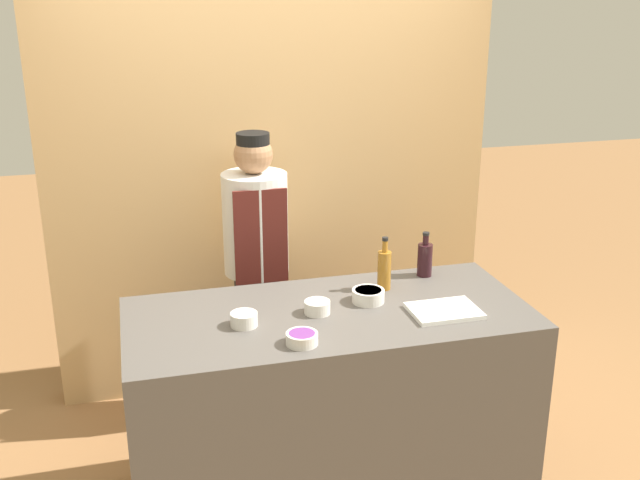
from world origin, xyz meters
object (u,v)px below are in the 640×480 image
(sauce_bowl_orange, at_px, (244,319))
(cutting_board, at_px, (444,311))
(bottle_wine, at_px, (425,259))
(chef_center, at_px, (257,268))
(bottle_amber, at_px, (384,269))
(sauce_bowl_yellow, at_px, (368,295))
(sauce_bowl_white, at_px, (317,306))
(sauce_bowl_purple, at_px, (302,338))

(sauce_bowl_orange, height_order, cutting_board, sauce_bowl_orange)
(cutting_board, relative_size, bottle_wine, 1.34)
(chef_center, bearing_deg, bottle_wine, -36.20)
(bottle_amber, distance_m, bottle_wine, 0.27)
(sauce_bowl_yellow, xyz_separation_m, bottle_amber, (0.12, 0.12, 0.07))
(sauce_bowl_white, relative_size, sauce_bowl_purple, 0.88)
(cutting_board, bearing_deg, bottle_wine, 79.01)
(sauce_bowl_orange, bearing_deg, sauce_bowl_purple, -49.05)
(sauce_bowl_orange, xyz_separation_m, sauce_bowl_purple, (0.20, -0.23, -0.01))
(bottle_wine, bearing_deg, chef_center, 143.80)
(sauce_bowl_purple, height_order, cutting_board, sauce_bowl_purple)
(sauce_bowl_orange, distance_m, bottle_amber, 0.74)
(sauce_bowl_white, bearing_deg, bottle_amber, 26.45)
(sauce_bowl_orange, bearing_deg, chef_center, 76.62)
(sauce_bowl_yellow, xyz_separation_m, sauce_bowl_purple, (-0.39, -0.33, -0.01))
(sauce_bowl_orange, relative_size, sauce_bowl_white, 1.01)
(sauce_bowl_orange, distance_m, bottle_wine, 1.01)
(sauce_bowl_purple, bearing_deg, bottle_wine, 36.81)
(bottle_wine, bearing_deg, sauce_bowl_white, -154.60)
(sauce_bowl_orange, relative_size, bottle_amber, 0.45)
(bottle_wine, bearing_deg, sauce_bowl_purple, -143.19)
(sauce_bowl_orange, xyz_separation_m, cutting_board, (0.86, -0.10, -0.02))
(sauce_bowl_purple, bearing_deg, sauce_bowl_yellow, 40.48)
(cutting_board, bearing_deg, sauce_bowl_orange, 173.67)
(sauce_bowl_purple, height_order, chef_center, chef_center)
(bottle_wine, distance_m, chef_center, 0.93)
(cutting_board, bearing_deg, chef_center, 123.88)
(bottle_amber, bearing_deg, sauce_bowl_yellow, -133.56)
(cutting_board, height_order, chef_center, chef_center)
(sauce_bowl_orange, height_order, sauce_bowl_yellow, same)
(sauce_bowl_orange, bearing_deg, cutting_board, -6.33)
(sauce_bowl_white, xyz_separation_m, cutting_board, (0.54, -0.14, -0.02))
(sauce_bowl_yellow, height_order, bottle_amber, bottle_amber)
(cutting_board, xyz_separation_m, bottle_wine, (0.08, 0.43, 0.08))
(chef_center, bearing_deg, sauce_bowl_white, -81.89)
(sauce_bowl_purple, xyz_separation_m, bottle_amber, (0.50, 0.45, 0.07))
(sauce_bowl_yellow, height_order, bottle_wine, bottle_wine)
(sauce_bowl_orange, height_order, chef_center, chef_center)
(sauce_bowl_purple, bearing_deg, cutting_board, 10.95)
(sauce_bowl_white, xyz_separation_m, chef_center, (-0.12, 0.84, -0.12))
(sauce_bowl_yellow, distance_m, chef_center, 0.87)
(bottle_wine, bearing_deg, sauce_bowl_orange, -160.37)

